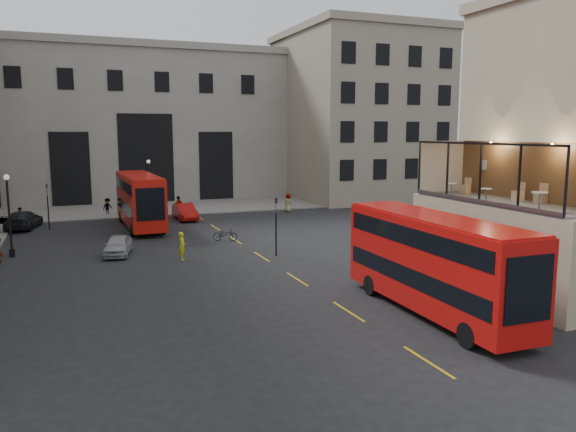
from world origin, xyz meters
name	(u,v)px	position (x,y,z in m)	size (l,w,h in m)	color
ground	(387,307)	(0.00, 0.00, 0.00)	(140.00, 140.00, 0.00)	black
host_building_main	(561,136)	(9.95, 0.00, 7.79)	(7.26, 11.40, 15.10)	tan
host_frontage	(501,248)	(6.50, 0.00, 2.25)	(3.00, 11.00, 4.50)	tan
cafe_floor	(503,203)	(6.50, 0.00, 4.55)	(3.00, 10.00, 0.10)	slate
gateway	(139,120)	(-5.00, 47.99, 9.39)	(35.00, 10.60, 18.00)	#9D9992
building_right	(357,112)	(20.00, 39.97, 10.39)	(16.60, 18.60, 20.00)	gray
pavement_far	(145,208)	(-6.00, 38.00, 0.06)	(40.00, 12.00, 0.12)	slate
traffic_light_near	(276,219)	(-1.00, 12.00, 2.42)	(0.16, 0.20, 3.80)	black
traffic_light_far	(48,201)	(-15.00, 28.00, 2.42)	(0.16, 0.20, 3.80)	black
street_lamp_a	(10,220)	(-17.00, 18.00, 2.39)	(0.36, 0.36, 5.33)	black
street_lamp_b	(149,190)	(-6.00, 34.00, 2.39)	(0.36, 0.36, 5.33)	black
bus_near	(434,260)	(1.32, -1.63, 2.47)	(2.70, 11.05, 4.39)	#B50E0C
bus_far	(140,198)	(-7.86, 26.38, 2.52)	(2.82, 11.29, 4.48)	red
car_a	(118,245)	(-10.57, 15.98, 0.65)	(1.54, 3.83, 1.30)	#9FA1A7
car_b	(185,212)	(-3.51, 29.26, 0.74)	(1.58, 4.52, 1.49)	#AB0D0A
car_c	(23,220)	(-17.00, 29.35, 0.75)	(2.11, 5.19, 1.51)	black
bicycle	(225,235)	(-2.75, 18.13, 0.47)	(0.63, 1.79, 0.94)	gray
cyclist	(182,246)	(-6.92, 13.02, 0.89)	(0.65, 0.43, 1.79)	yellow
pedestrian_a	(21,217)	(-17.28, 31.04, 0.80)	(0.78, 0.60, 1.60)	gray
pedestrian_b	(108,207)	(-9.91, 34.78, 0.83)	(1.07, 0.62, 1.66)	gray
pedestrian_c	(179,206)	(-3.59, 31.82, 0.96)	(1.13, 0.47, 1.92)	gray
pedestrian_d	(288,203)	(7.16, 30.48, 0.92)	(0.90, 0.59, 1.84)	gray
cafe_table_near	(540,199)	(5.45, -3.27, 5.16)	(0.68, 0.68, 0.85)	beige
cafe_table_mid	(486,193)	(5.58, 0.19, 5.04)	(0.54, 0.54, 0.67)	beige
cafe_table_far	(451,188)	(5.69, 3.01, 5.05)	(0.54, 0.54, 0.68)	beige
cafe_chair_b	(541,197)	(7.67, -1.19, 4.89)	(0.54, 0.54, 0.96)	tan
cafe_chair_c	(518,195)	(7.37, -0.04, 4.88)	(0.56, 0.56, 0.94)	tan
cafe_chair_d	(465,189)	(7.19, 3.70, 4.87)	(0.51, 0.51, 0.88)	tan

